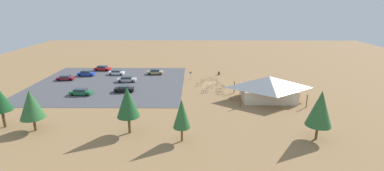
{
  "coord_description": "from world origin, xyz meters",
  "views": [
    {
      "loc": [
        4.39,
        66.03,
        19.99
      ],
      "look_at": [
        4.98,
        4.75,
        1.2
      ],
      "focal_mm": 25.92,
      "sensor_mm": 36.0,
      "label": 1
    }
  ],
  "objects": [
    {
      "name": "car_white_far_end",
      "position": [
        26.37,
        -9.26,
        0.7
      ],
      "size": [
        4.43,
        2.1,
        1.29
      ],
      "color": "white",
      "rests_on": "parking_lot_asphalt"
    },
    {
      "name": "bicycle_blue_near_sign",
      "position": [
        2.14,
        6.65,
        0.37
      ],
      "size": [
        1.64,
        0.48,
        0.83
      ],
      "color": "black",
      "rests_on": "ground"
    },
    {
      "name": "pine_midwest",
      "position": [
        -13.95,
        28.25,
        4.97
      ],
      "size": [
        3.75,
        3.75,
        7.69
      ],
      "color": "brown",
      "rests_on": "ground"
    },
    {
      "name": "bicycle_teal_by_bin",
      "position": [
        -0.43,
        1.57,
        0.35
      ],
      "size": [
        1.65,
        0.62,
        0.82
      ],
      "color": "black",
      "rests_on": "ground"
    },
    {
      "name": "bicycle_silver_edge_south",
      "position": [
        -1.4,
        7.4,
        0.35
      ],
      "size": [
        1.65,
        0.48,
        0.81
      ],
      "color": "black",
      "rests_on": "ground"
    },
    {
      "name": "car_silver_mid_lot",
      "position": [
        21.81,
        -2.17,
        0.73
      ],
      "size": [
        4.81,
        1.86,
        1.37
      ],
      "color": "#BCBCC1",
      "rests_on": "parking_lot_asphalt"
    },
    {
      "name": "bicycle_green_edge_north",
      "position": [
        -1.04,
        5.71,
        0.38
      ],
      "size": [
        1.6,
        0.91,
        0.84
      ],
      "color": "black",
      "rests_on": "ground"
    },
    {
      "name": "bicycle_purple_front_row",
      "position": [
        2.47,
        -1.89,
        0.36
      ],
      "size": [
        0.98,
        1.5,
        0.81
      ],
      "color": "black",
      "rests_on": "ground"
    },
    {
      "name": "car_green_near_entry",
      "position": [
        29.47,
        8.35,
        0.77
      ],
      "size": [
        4.79,
        1.91,
        1.45
      ],
      "color": "#1E6B3D",
      "rests_on": "parking_lot_asphalt"
    },
    {
      "name": "trash_bin",
      "position": [
        -2.49,
        -9.63,
        0.45
      ],
      "size": [
        0.6,
        0.6,
        0.9
      ],
      "primitive_type": "cylinder",
      "color": "brown",
      "rests_on": "ground"
    },
    {
      "name": "visitor_by_pavilion",
      "position": [
        -7.69,
        2.1,
        0.88
      ],
      "size": [
        0.36,
        0.36,
        1.68
      ],
      "color": "#2D3347",
      "rests_on": "ground"
    },
    {
      "name": "lot_sign",
      "position": [
        5.48,
        -4.63,
        1.41
      ],
      "size": [
        0.56,
        0.08,
        2.2
      ],
      "color": "#99999E",
      "rests_on": "ground"
    },
    {
      "name": "bicycle_red_yard_center",
      "position": [
        0.79,
        3.09,
        0.38
      ],
      "size": [
        1.54,
        0.99,
        0.84
      ],
      "color": "black",
      "rests_on": "ground"
    },
    {
      "name": "pine_center",
      "position": [
        6.24,
        29.03,
        4.39
      ],
      "size": [
        2.57,
        2.57,
        6.6
      ],
      "color": "brown",
      "rests_on": "ground"
    },
    {
      "name": "car_blue_front_row",
      "position": [
        34.4,
        -7.92,
        0.78
      ],
      "size": [
        4.57,
        1.98,
        1.48
      ],
      "color": "#1E42B2",
      "rests_on": "parking_lot_asphalt"
    },
    {
      "name": "car_black_end_stall",
      "position": [
        20.46,
        6.09,
        0.77
      ],
      "size": [
        4.46,
        2.03,
        1.45
      ],
      "color": "black",
      "rests_on": "parking_lot_asphalt"
    },
    {
      "name": "bicycle_teal_near_porch",
      "position": [
        -2.45,
        2.72,
        0.36
      ],
      "size": [
        0.77,
        1.64,
        0.8
      ],
      "color": "black",
      "rests_on": "ground"
    },
    {
      "name": "bicycle_white_yard_right",
      "position": [
        0.83,
        -4.01,
        0.38
      ],
      "size": [
        1.8,
        0.48,
        0.84
      ],
      "color": "black",
      "rests_on": "ground"
    },
    {
      "name": "car_maroon_aisle_side",
      "position": [
        38.25,
        -3.6,
        0.68
      ],
      "size": [
        4.44,
        2.14,
        1.24
      ],
      "color": "maroon",
      "rests_on": "parking_lot_asphalt"
    },
    {
      "name": "ground",
      "position": [
        0.0,
        0.0,
        0.0
      ],
      "size": [
        160.0,
        160.0,
        0.0
      ],
      "primitive_type": "plane",
      "color": "#937047",
      "rests_on": "ground"
    },
    {
      "name": "bicycle_black_lone_east",
      "position": [
        -1.5,
        0.26,
        0.37
      ],
      "size": [
        1.33,
        1.26,
        0.8
      ],
      "color": "black",
      "rests_on": "ground"
    },
    {
      "name": "bicycle_orange_trailside",
      "position": [
        3.44,
        1.32,
        0.37
      ],
      "size": [
        1.75,
        0.48,
        0.86
      ],
      "color": "black",
      "rests_on": "ground"
    },
    {
      "name": "car_tan_back_corner",
      "position": [
        15.52,
        -9.89,
        0.77
      ],
      "size": [
        4.38,
        1.98,
        1.45
      ],
      "color": "tan",
      "rests_on": "parking_lot_asphalt"
    },
    {
      "name": "parking_lot_asphalt",
      "position": [
        25.87,
        -0.75,
        0.03
      ],
      "size": [
        37.21,
        33.49,
        0.05
      ],
      "primitive_type": "cube",
      "color": "#4C4C51",
      "rests_on": "ground"
    },
    {
      "name": "bike_pavilion",
      "position": [
        -11.0,
        10.89,
        2.89
      ],
      "size": [
        13.23,
        9.25,
        5.13
      ],
      "color": "beige",
      "rests_on": "ground"
    },
    {
      "name": "pine_far_east",
      "position": [
        14.61,
        26.44,
        5.18
      ],
      "size": [
        3.52,
        3.52,
        7.61
      ],
      "color": "brown",
      "rests_on": "ground"
    },
    {
      "name": "pine_mideast",
      "position": [
        29.99,
        25.73,
        4.46
      ],
      "size": [
        3.77,
        3.77,
        6.8
      ],
      "color": "brown",
      "rests_on": "ground"
    },
    {
      "name": "bicycle_yellow_back_row",
      "position": [
        -0.96,
        -3.87,
        0.35
      ],
      "size": [
        1.56,
        0.57,
        0.8
      ],
      "color": "black",
      "rests_on": "ground"
    },
    {
      "name": "car_red_by_curb",
      "position": [
        31.88,
        -14.11,
        0.76
      ],
      "size": [
        4.9,
        2.52,
        1.44
      ],
      "color": "red",
      "rests_on": "parking_lot_asphalt"
    }
  ]
}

